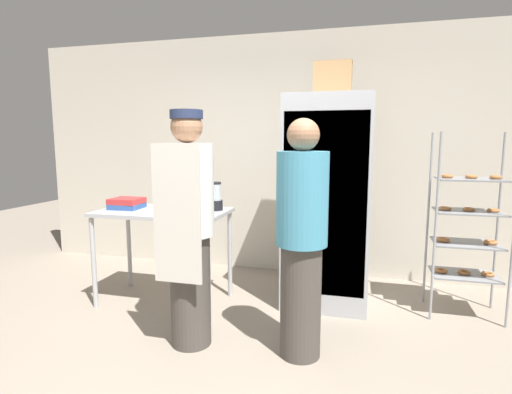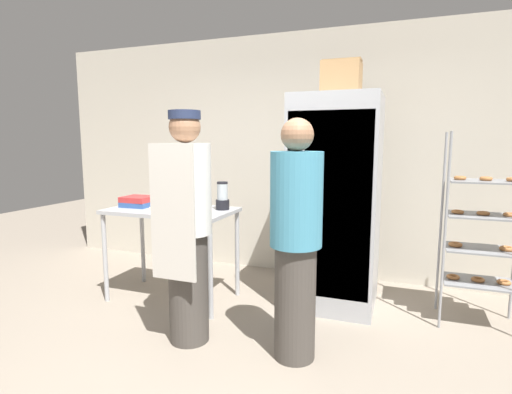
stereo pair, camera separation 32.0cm
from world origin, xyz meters
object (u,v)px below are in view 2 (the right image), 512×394
Objects in this scene: refrigerator at (335,203)px; donut_box at (169,206)px; blender_pitcher at (222,197)px; binder_stack at (138,201)px; cardboard_storage_box at (342,78)px; person_customer at (296,240)px; person_baker at (187,225)px; baking_rack at (482,232)px.

donut_box is (-1.47, -0.53, -0.03)m from refrigerator.
refrigerator is at bearing 15.35° from blender_pitcher.
refrigerator is 1.56m from donut_box.
binder_stack is 2.30m from cardboard_storage_box.
cardboard_storage_box is at bearing 84.60° from person_customer.
person_baker is at bearing -83.36° from blender_pitcher.
refrigerator is at bearing 12.38° from binder_stack.
person_baker is at bearing -152.37° from baking_rack.
refrigerator is 1.46m from person_baker.
cardboard_storage_box is 1.94m from person_baker.
refrigerator is 1.09m from person_customer.
donut_box reaches higher than binder_stack.
baking_rack is at bearing 27.63° from person_baker.
baking_rack is 2.29m from blender_pitcher.
baking_rack reaches higher than donut_box.
refrigerator reaches higher than person_baker.
person_customer is at bearing -40.23° from blender_pitcher.
donut_box is 0.16× the size of person_baker.
donut_box is 1.99m from cardboard_storage_box.
person_baker is (-0.95, -1.19, -1.20)m from cardboard_storage_box.
refrigerator is 1.95m from binder_stack.
person_baker is (-0.93, -1.12, -0.06)m from refrigerator.
binder_stack is 0.84× the size of cardboard_storage_box.
baking_rack is 5.74× the size of donut_box.
baking_rack is 5.62× the size of binder_stack.
blender_pitcher is (0.44, 0.25, 0.07)m from donut_box.
blender_pitcher reaches higher than binder_stack.
binder_stack is (-1.90, -0.42, -0.03)m from refrigerator.
cardboard_storage_box is 0.19× the size of person_baker.
binder_stack is (-0.43, 0.12, 0.00)m from donut_box.
person_baker reaches higher than baking_rack.
refrigerator is at bearing 20.01° from donut_box.
refrigerator is 6.77× the size of binder_stack.
baking_rack is 6.07× the size of blender_pitcher.
binder_stack is at bearing 143.94° from person_baker.
donut_box is 0.45m from binder_stack.
person_baker is at bearing -36.06° from binder_stack.
binder_stack is at bearing 160.03° from person_customer.
refrigerator is 1.07m from blender_pitcher.
binder_stack is (-0.87, -0.14, -0.07)m from blender_pitcher.
binder_stack is at bearing -165.78° from cardboard_storage_box.
blender_pitcher is (-1.03, -0.28, 0.04)m from refrigerator.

